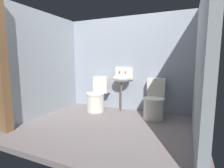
# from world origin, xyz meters

# --- Properties ---
(ground_plane) EXTENTS (3.23, 2.54, 0.08)m
(ground_plane) POSITION_xyz_m (0.00, 0.00, -0.04)
(ground_plane) COLOR gray
(wall_back) EXTENTS (3.23, 0.10, 2.11)m
(wall_back) POSITION_xyz_m (0.00, 1.12, 1.05)
(wall_back) COLOR #919BA9
(wall_back) RESTS_ON ground
(wall_left) EXTENTS (0.10, 2.34, 2.11)m
(wall_left) POSITION_xyz_m (-1.47, 0.10, 1.05)
(wall_left) COLOR #939EA6
(wall_left) RESTS_ON ground
(wall_right) EXTENTS (0.10, 2.34, 2.11)m
(wall_right) POSITION_xyz_m (1.47, 0.10, 1.05)
(wall_right) COLOR #909CA2
(wall_right) RESTS_ON ground
(wooden_door_post) EXTENTS (0.13, 0.13, 2.11)m
(wooden_door_post) POSITION_xyz_m (-1.33, -0.92, 1.05)
(wooden_door_post) COLOR brown
(wooden_door_post) RESTS_ON ground
(toilet_left) EXTENTS (0.40, 0.59, 0.78)m
(toilet_left) POSITION_xyz_m (-0.57, 0.72, 0.32)
(toilet_left) COLOR silver
(toilet_left) RESTS_ON ground
(toilet_right) EXTENTS (0.41, 0.60, 0.78)m
(toilet_right) POSITION_xyz_m (0.72, 0.72, 0.32)
(toilet_right) COLOR silver
(toilet_right) RESTS_ON ground
(sink) EXTENTS (0.42, 0.35, 0.99)m
(sink) POSITION_xyz_m (-0.04, 0.91, 0.75)
(sink) COLOR #6D6253
(sink) RESTS_ON ground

